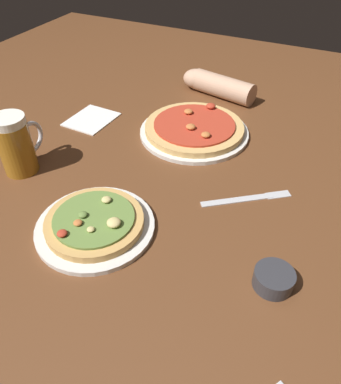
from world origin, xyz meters
The scene contains 8 objects.
ground_plane centered at (0.00, 0.00, -0.01)m, with size 2.40×2.40×0.03m, color brown.
pizza_plate_near centered at (-0.11, -0.17, 0.02)m, with size 0.27×0.27×0.05m.
pizza_plate_far centered at (-0.06, 0.30, 0.02)m, with size 0.33×0.33×0.05m.
beer_mug_dark centered at (-0.41, -0.06, 0.08)m, with size 0.09×0.14×0.16m.
ramekin_sauce centered at (0.29, -0.14, 0.02)m, with size 0.08×0.08×0.04m, color #333338.
napkin_folded centered at (-0.40, 0.23, 0.00)m, with size 0.13×0.15×0.01m, color white.
knife_right centered at (0.17, 0.08, 0.00)m, with size 0.19×0.15×0.01m.
diner_arm centered at (-0.10, 0.58, 0.04)m, with size 0.28×0.12×0.08m.
Camera 1 is at (0.30, -0.63, 0.61)m, focal length 35.25 mm.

